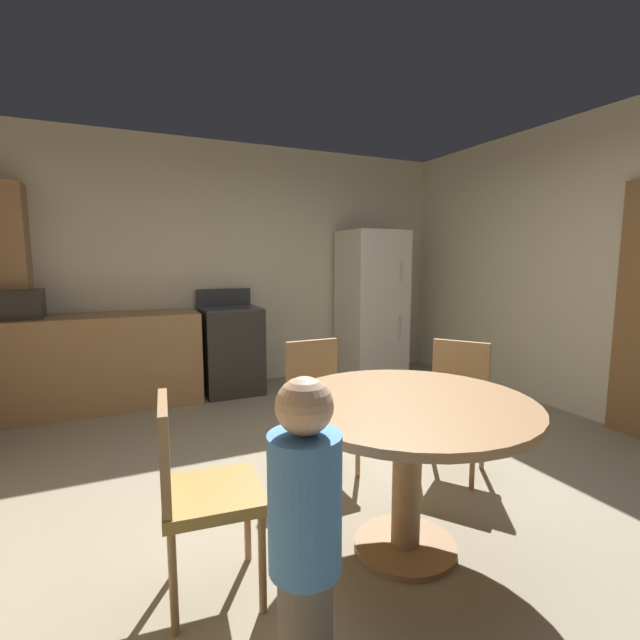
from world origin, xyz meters
The scene contains 13 objects.
ground_plane centered at (0.00, 0.00, 0.00)m, with size 14.00×14.00×0.00m, color gray.
wall_back centered at (0.00, 2.91, 1.35)m, with size 5.41×0.12×2.70m, color beige.
wall_right centered at (2.61, 0.21, 1.35)m, with size 0.12×5.41×2.70m, color beige.
kitchen_counter centered at (-1.46, 2.51, 0.45)m, with size 1.89×0.60×0.90m, color #9E754C.
pantry_column centered at (-2.19, 2.69, 1.05)m, with size 0.44×0.36×2.10m, color #9E754C.
oven_range centered at (-0.17, 2.52, 0.47)m, with size 0.60×0.60×1.10m.
refrigerator centered at (1.54, 2.46, 0.88)m, with size 0.68×0.68×1.76m.
microwave centered at (-2.08, 2.51, 1.03)m, with size 0.44×0.32×0.26m, color #2D2B28.
dining_table centered at (-0.03, -0.50, 0.60)m, with size 1.19×1.19×0.76m.
chair_north centered at (-0.05, 0.49, 0.50)m, with size 0.41×0.41×0.87m.
chair_northeast centered at (0.77, 0.08, 0.50)m, with size 0.56×0.56×0.87m.
chair_west centered at (-1.02, -0.41, 0.50)m, with size 0.44×0.44×0.87m.
person_child centered at (-0.80, -1.05, 0.58)m, with size 0.31×0.31×1.09m.
Camera 1 is at (-1.28, -2.20, 1.42)m, focal length 25.31 mm.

